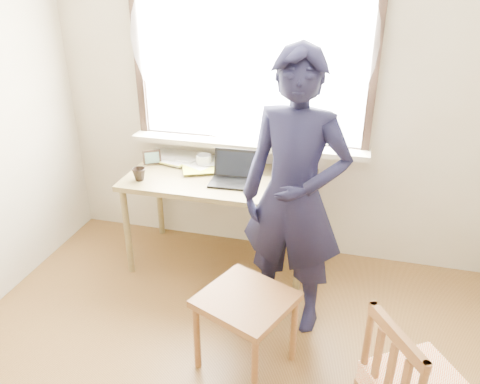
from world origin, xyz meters
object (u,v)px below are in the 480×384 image
(mug_white, at_px, (204,161))
(person, at_px, (294,197))
(desk, at_px, (220,187))
(laptop, at_px, (234,174))
(work_chair, at_px, (246,308))
(mug_dark, at_px, (139,174))

(mug_white, xyz_separation_m, person, (0.81, -0.67, 0.11))
(mug_white, distance_m, person, 1.06)
(desk, height_order, mug_white, mug_white)
(desk, relative_size, laptop, 4.27)
(work_chair, bearing_deg, mug_white, 118.51)
(desk, bearing_deg, person, -38.82)
(mug_white, bearing_deg, work_chair, -61.49)
(mug_dark, relative_size, person, 0.06)
(desk, height_order, work_chair, desk)
(mug_white, xyz_separation_m, mug_dark, (-0.38, -0.36, -0.00))
(person, bearing_deg, desk, 150.43)
(laptop, distance_m, person, 0.70)
(desk, distance_m, work_chair, 1.12)
(desk, relative_size, mug_white, 11.14)
(desk, bearing_deg, mug_dark, -160.90)
(desk, distance_m, person, 0.84)
(mug_white, height_order, mug_dark, mug_white)
(mug_dark, bearing_deg, work_chair, -38.36)
(person, bearing_deg, mug_dark, 174.58)
(person, bearing_deg, work_chair, -100.76)
(work_chair, bearing_deg, mug_dark, 141.64)
(mug_white, relative_size, person, 0.07)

